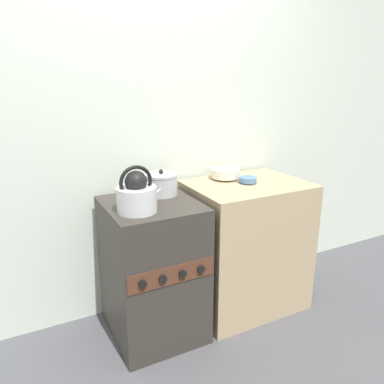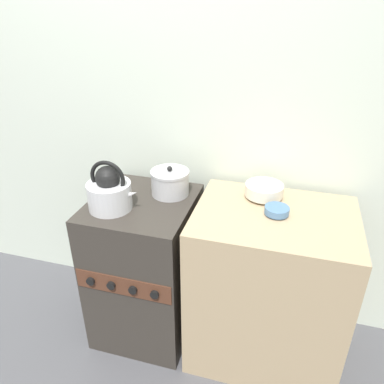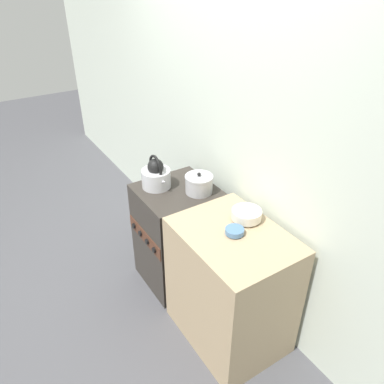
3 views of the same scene
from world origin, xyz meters
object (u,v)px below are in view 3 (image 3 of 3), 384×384
Objects in this scene: kettle at (156,175)px; small_ceramic_bowl at (235,231)px; cooking_pot at (199,184)px; enamel_bowl at (247,214)px; stove at (177,235)px.

small_ceramic_bowl is (0.82, 0.11, -0.04)m from kettle.
kettle is at bearing -136.26° from cooking_pot.
kettle is 0.78m from enamel_bowl.
small_ceramic_bowl is at bearing 7.89° from kettle.
stove is at bearing -133.64° from cooking_pot.
stove is 0.85m from small_ceramic_bowl.
cooking_pot is 0.50m from enamel_bowl.
stove is 7.48× the size of small_ceramic_bowl.
stove is at bearing 40.81° from kettle.
kettle reaches higher than cooking_pot.
small_ceramic_bowl is at bearing 0.89° from stove.
enamel_bowl is (0.74, 0.27, -0.02)m from kettle.
cooking_pot reaches higher than small_ceramic_bowl.
small_ceramic_bowl is at bearing -63.36° from enamel_bowl.
kettle is (-0.12, -0.10, 0.53)m from stove.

